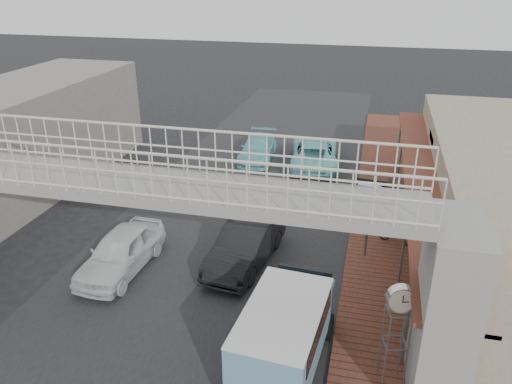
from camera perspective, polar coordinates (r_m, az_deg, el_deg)
The scene contains 14 objects.
ground at distance 18.29m, azimuth -6.32°, elevation -9.12°, with size 120.00×120.00×0.00m, color black.
road_strip at distance 18.29m, azimuth -6.32°, elevation -9.11°, with size 10.00×60.00×0.01m, color black.
sidewalk at distance 19.95m, azimuth 14.73°, elevation -6.61°, with size 3.00×40.00×0.10m, color brown.
footbridge at distance 13.52m, azimuth -12.66°, elevation -6.76°, with size 16.40×2.40×6.34m.
building_far_left at distance 27.23m, azimuth -24.51°, elevation 6.00°, with size 5.00×14.00×5.00m, color gray.
white_hatchback at distance 18.62m, azimuth -15.19°, elevation -6.58°, with size 1.75×4.35×1.48m, color silver.
dark_sedan at distance 18.36m, azimuth -1.21°, elevation -6.01°, with size 1.62×4.65×1.53m, color black.
angkot_curb at distance 27.65m, azimuth 6.69°, elevation 4.46°, with size 2.46×5.34×1.48m, color #76CDCD.
angkot_far at distance 28.52m, azimuth 0.23°, elevation 5.03°, with size 1.79×4.41×1.28m, color #70BEC3.
angkot_van at distance 13.61m, azimuth 3.32°, elevation -15.29°, with size 2.31×4.50×2.14m.
motorcycle_near at distance 20.37m, azimuth 15.84°, elevation -4.62°, with size 0.53×1.53×0.80m, color black.
motorcycle_far at distance 23.26m, azimuth 11.98°, elevation -0.33°, with size 0.43×1.51×0.91m, color black.
street_clock at distance 12.94m, azimuth 16.17°, elevation -12.12°, with size 0.76×0.68×2.94m.
arrow_sign at distance 18.21m, azimuth 15.39°, elevation -0.45°, with size 1.89×1.22×3.19m.
Camera 1 is at (5.56, -14.27, 10.00)m, focal length 35.00 mm.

